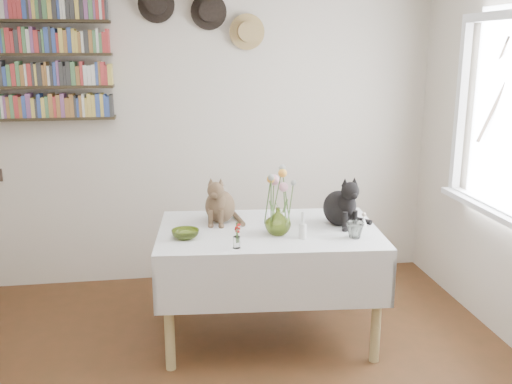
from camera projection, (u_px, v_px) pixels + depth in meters
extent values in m
cube|color=beige|center=(192.00, 132.00, 4.69)|extent=(4.04, 0.04, 2.54)
cube|color=white|center=(511.00, 217.00, 3.67)|extent=(0.06, 1.52, 0.06)
cube|color=white|center=(463.00, 107.00, 4.21)|extent=(0.06, 0.06, 1.20)
cube|color=white|center=(507.00, 217.00, 3.67)|extent=(0.12, 1.50, 0.04)
cube|color=white|center=(269.00, 233.00, 3.76)|extent=(1.51, 1.04, 0.06)
cylinder|color=tan|center=(169.00, 316.00, 3.44)|extent=(0.06, 0.06, 0.71)
cylinder|color=tan|center=(377.00, 309.00, 3.53)|extent=(0.06, 0.06, 0.71)
cylinder|color=tan|center=(177.00, 269.00, 4.18)|extent=(0.06, 0.06, 0.71)
cylinder|color=tan|center=(348.00, 264.00, 4.27)|extent=(0.06, 0.06, 0.71)
imported|color=#95AD43|center=(278.00, 221.00, 3.62)|extent=(0.20, 0.20, 0.18)
imported|color=#95AD43|center=(185.00, 234.00, 3.56)|extent=(0.21, 0.21, 0.05)
imported|color=white|center=(355.00, 230.00, 3.56)|extent=(0.13, 0.13, 0.10)
cylinder|color=white|center=(303.00, 231.00, 3.55)|extent=(0.05, 0.05, 0.10)
cylinder|color=white|center=(303.00, 217.00, 3.53)|extent=(0.02, 0.02, 0.08)
cylinder|color=white|center=(237.00, 242.00, 3.39)|extent=(0.04, 0.04, 0.07)
cone|color=white|center=(364.00, 221.00, 3.81)|extent=(0.05, 0.05, 0.07)
sphere|color=beige|center=(364.00, 215.00, 3.80)|extent=(0.03, 0.03, 0.03)
cylinder|color=#4C7233|center=(273.00, 204.00, 3.60)|extent=(0.01, 0.01, 0.30)
sphere|color=pink|center=(273.00, 181.00, 3.56)|extent=(0.07, 0.07, 0.07)
cylinder|color=#4C7233|center=(285.00, 208.00, 3.59)|extent=(0.01, 0.01, 0.26)
sphere|color=pink|center=(285.00, 188.00, 3.55)|extent=(0.06, 0.06, 0.06)
cylinder|color=#4C7233|center=(286.00, 199.00, 3.63)|extent=(0.01, 0.01, 0.34)
sphere|color=#FDAE39|center=(287.00, 173.00, 3.59)|extent=(0.06, 0.06, 0.06)
cylinder|color=#4C7233|center=(268.00, 202.00, 3.62)|extent=(0.01, 0.01, 0.31)
sphere|color=#FDAE39|center=(268.00, 178.00, 3.59)|extent=(0.05, 0.05, 0.05)
cylinder|color=#4C7233|center=(277.00, 197.00, 3.63)|extent=(0.01, 0.01, 0.37)
sphere|color=#999E93|center=(277.00, 168.00, 3.59)|extent=(0.04, 0.04, 0.04)
cylinder|color=#4C7233|center=(271.00, 203.00, 3.56)|extent=(0.01, 0.01, 0.33)
sphere|color=#999E93|center=(271.00, 178.00, 3.51)|extent=(0.04, 0.04, 0.04)
cylinder|color=#4C7233|center=(290.00, 206.00, 3.57)|extent=(0.01, 0.01, 0.29)
sphere|color=#999E93|center=(291.00, 184.00, 3.53)|extent=(0.04, 0.04, 0.04)
cube|color=#2F2616|center=(49.00, 118.00, 4.39)|extent=(1.00, 0.16, 0.02)
cube|color=#2F2616|center=(46.00, 87.00, 4.33)|extent=(1.00, 0.16, 0.02)
cube|color=#2F2616|center=(43.00, 54.00, 4.27)|extent=(1.00, 0.16, 0.02)
cube|color=#2F2616|center=(40.00, 21.00, 4.21)|extent=(1.00, 0.16, 0.02)
cylinder|color=black|center=(156.00, 4.00, 4.35)|extent=(0.28, 0.02, 0.28)
cylinder|color=black|center=(156.00, 4.00, 4.32)|extent=(0.16, 0.08, 0.16)
cylinder|color=black|center=(209.00, 12.00, 4.43)|extent=(0.28, 0.02, 0.28)
cylinder|color=black|center=(209.00, 11.00, 4.39)|extent=(0.16, 0.08, 0.16)
cylinder|color=tan|center=(247.00, 32.00, 4.51)|extent=(0.28, 0.02, 0.28)
cylinder|color=tan|center=(248.00, 32.00, 4.47)|extent=(0.16, 0.08, 0.16)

